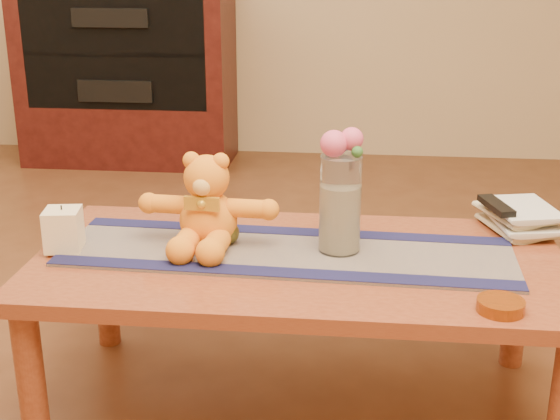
# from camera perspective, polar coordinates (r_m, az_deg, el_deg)

# --- Properties ---
(floor) EXTENTS (5.50, 5.50, 0.00)m
(floor) POSITION_cam_1_polar(r_m,az_deg,el_deg) (2.24, 1.31, -14.19)
(floor) COLOR #562D18
(floor) RESTS_ON ground
(coffee_table_top) EXTENTS (1.40, 0.70, 0.04)m
(coffee_table_top) POSITION_cam_1_polar(r_m,az_deg,el_deg) (2.04, 1.40, -4.04)
(coffee_table_top) COLOR maroon
(coffee_table_top) RESTS_ON floor
(table_leg_fl) EXTENTS (0.07, 0.07, 0.41)m
(table_leg_fl) POSITION_cam_1_polar(r_m,az_deg,el_deg) (2.04, -18.04, -12.14)
(table_leg_fl) COLOR maroon
(table_leg_fl) RESTS_ON floor
(table_leg_bl) EXTENTS (0.07, 0.07, 0.41)m
(table_leg_bl) POSITION_cam_1_polar(r_m,az_deg,el_deg) (2.51, -12.85, -5.45)
(table_leg_bl) COLOR maroon
(table_leg_bl) RESTS_ON floor
(table_leg_br) EXTENTS (0.07, 0.07, 0.41)m
(table_leg_br) POSITION_cam_1_polar(r_m,az_deg,el_deg) (2.44, 17.21, -6.66)
(table_leg_br) COLOR maroon
(table_leg_br) RESTS_ON floor
(persian_runner) EXTENTS (1.21, 0.39, 0.01)m
(persian_runner) POSITION_cam_1_polar(r_m,az_deg,el_deg) (2.05, 0.52, -3.15)
(persian_runner) COLOR #171740
(persian_runner) RESTS_ON coffee_table_top
(runner_border_near) EXTENTS (1.20, 0.10, 0.00)m
(runner_border_near) POSITION_cam_1_polar(r_m,az_deg,el_deg) (1.91, -0.05, -4.65)
(runner_border_near) COLOR #161642
(runner_border_near) RESTS_ON persian_runner
(runner_border_far) EXTENTS (1.20, 0.10, 0.00)m
(runner_border_far) POSITION_cam_1_polar(r_m,az_deg,el_deg) (2.18, 1.02, -1.59)
(runner_border_far) COLOR #161642
(runner_border_far) RESTS_ON persian_runner
(teddy_bear) EXTENTS (0.38, 0.32, 0.24)m
(teddy_bear) POSITION_cam_1_polar(r_m,az_deg,el_deg) (2.06, -5.40, 0.65)
(teddy_bear) COLOR orange
(teddy_bear) RESTS_ON persian_runner
(pillar_candle) EXTENTS (0.11, 0.11, 0.11)m
(pillar_candle) POSITION_cam_1_polar(r_m,az_deg,el_deg) (2.12, -15.83, -1.40)
(pillar_candle) COLOR #FFE6BB
(pillar_candle) RESTS_ON persian_runner
(candle_wick) EXTENTS (0.00, 0.00, 0.01)m
(candle_wick) POSITION_cam_1_polar(r_m,az_deg,el_deg) (2.10, -15.98, 0.18)
(candle_wick) COLOR black
(candle_wick) RESTS_ON pillar_candle
(glass_vase) EXTENTS (0.11, 0.11, 0.26)m
(glass_vase) POSITION_cam_1_polar(r_m,az_deg,el_deg) (2.01, 4.50, 0.44)
(glass_vase) COLOR silver
(glass_vase) RESTS_ON persian_runner
(potpourri_fill) EXTENTS (0.09, 0.09, 0.18)m
(potpourri_fill) POSITION_cam_1_polar(r_m,az_deg,el_deg) (2.02, 4.47, -0.60)
(potpourri_fill) COLOR beige
(potpourri_fill) RESTS_ON glass_vase
(rose_left) EXTENTS (0.07, 0.07, 0.07)m
(rose_left) POSITION_cam_1_polar(r_m,az_deg,el_deg) (1.96, 4.03, 4.95)
(rose_left) COLOR #E14F7D
(rose_left) RESTS_ON glass_vase
(rose_right) EXTENTS (0.06, 0.06, 0.06)m
(rose_right) POSITION_cam_1_polar(r_m,az_deg,el_deg) (1.97, 5.37, 5.29)
(rose_right) COLOR #E14F7D
(rose_right) RESTS_ON glass_vase
(blue_flower_back) EXTENTS (0.04, 0.04, 0.04)m
(blue_flower_back) POSITION_cam_1_polar(r_m,az_deg,el_deg) (2.00, 4.93, 5.04)
(blue_flower_back) COLOR #5153AF
(blue_flower_back) RESTS_ON glass_vase
(blue_flower_side) EXTENTS (0.04, 0.04, 0.04)m
(blue_flower_side) POSITION_cam_1_polar(r_m,az_deg,el_deg) (1.99, 3.76, 4.75)
(blue_flower_side) COLOR #5153AF
(blue_flower_side) RESTS_ON glass_vase
(leaf_sprig) EXTENTS (0.03, 0.03, 0.03)m
(leaf_sprig) POSITION_cam_1_polar(r_m,az_deg,el_deg) (1.95, 5.77, 4.33)
(leaf_sprig) COLOR #33662D
(leaf_sprig) RESTS_ON glass_vase
(bronze_ball) EXTENTS (0.07, 0.07, 0.06)m
(bronze_ball) POSITION_cam_1_polar(r_m,az_deg,el_deg) (2.09, -3.92, -1.69)
(bronze_ball) COLOR #494318
(bronze_ball) RESTS_ON persian_runner
(book_bottom) EXTENTS (0.23, 0.26, 0.02)m
(book_bottom) POSITION_cam_1_polar(r_m,az_deg,el_deg) (2.28, 15.53, -1.37)
(book_bottom) COLOR beige
(book_bottom) RESTS_ON coffee_table_top
(book_lower) EXTENTS (0.20, 0.25, 0.02)m
(book_lower) POSITION_cam_1_polar(r_m,az_deg,el_deg) (2.27, 15.72, -0.95)
(book_lower) COLOR beige
(book_lower) RESTS_ON book_bottom
(book_upper) EXTENTS (0.24, 0.27, 0.02)m
(book_upper) POSITION_cam_1_polar(r_m,az_deg,el_deg) (2.26, 15.44, -0.46)
(book_upper) COLOR beige
(book_upper) RESTS_ON book_lower
(book_top) EXTENTS (0.21, 0.25, 0.02)m
(book_top) POSITION_cam_1_polar(r_m,az_deg,el_deg) (2.26, 15.77, -0.03)
(book_top) COLOR beige
(book_top) RESTS_ON book_upper
(tv_remote) EXTENTS (0.09, 0.17, 0.02)m
(tv_remote) POSITION_cam_1_polar(r_m,az_deg,el_deg) (2.24, 15.80, 0.32)
(tv_remote) COLOR black
(tv_remote) RESTS_ON book_top
(amber_dish) EXTENTS (0.14, 0.14, 0.03)m
(amber_dish) POSITION_cam_1_polar(r_m,az_deg,el_deg) (1.80, 16.11, -6.86)
(amber_dish) COLOR #BF5914
(amber_dish) RESTS_ON coffee_table_top
(media_cabinet) EXTENTS (1.20, 0.50, 1.10)m
(media_cabinet) POSITION_cam_1_polar(r_m,az_deg,el_deg) (4.60, -11.28, 10.32)
(media_cabinet) COLOR black
(media_cabinet) RESTS_ON floor
(cabinet_cavity) EXTENTS (1.02, 0.03, 0.61)m
(cabinet_cavity) POSITION_cam_1_polar(r_m,az_deg,el_deg) (4.36, -12.27, 11.25)
(cabinet_cavity) COLOR black
(cabinet_cavity) RESTS_ON media_cabinet
(cabinet_shelf) EXTENTS (1.02, 0.20, 0.02)m
(cabinet_shelf) POSITION_cam_1_polar(r_m,az_deg,el_deg) (4.44, -11.94, 11.41)
(cabinet_shelf) COLOR black
(cabinet_shelf) RESTS_ON media_cabinet
(stereo_upper) EXTENTS (0.42, 0.28, 0.10)m
(stereo_upper) POSITION_cam_1_polar(r_m,az_deg,el_deg) (4.44, -12.04, 13.97)
(stereo_upper) COLOR black
(stereo_upper) RESTS_ON media_cabinet
(stereo_lower) EXTENTS (0.42, 0.28, 0.12)m
(stereo_lower) POSITION_cam_1_polar(r_m,az_deg,el_deg) (4.49, -11.69, 8.94)
(stereo_lower) COLOR black
(stereo_lower) RESTS_ON media_cabinet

